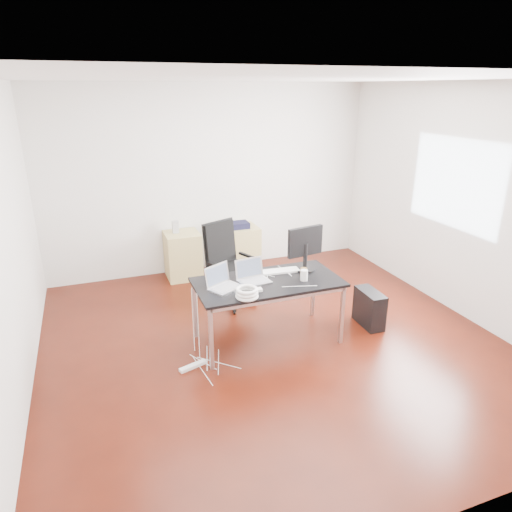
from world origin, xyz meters
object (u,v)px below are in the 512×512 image
object	(u,v)px
desk	(268,285)
filing_cabinet_left	(183,255)
pc_tower	(369,308)
filing_cabinet_right	(241,248)
office_chair	(227,260)

from	to	relation	value
desk	filing_cabinet_left	bearing A→B (deg)	103.29
pc_tower	filing_cabinet_right	bearing A→B (deg)	113.27
desk	pc_tower	distance (m)	1.37
desk	office_chair	distance (m)	1.10
filing_cabinet_left	filing_cabinet_right	xyz separation A→B (m)	(0.92, 0.00, 0.00)
filing_cabinet_right	pc_tower	bearing A→B (deg)	-69.01
office_chair	pc_tower	size ratio (longest dim) A/B	2.40
desk	office_chair	world-z (taller)	office_chair
filing_cabinet_right	filing_cabinet_left	bearing A→B (deg)	180.00
filing_cabinet_left	filing_cabinet_right	bearing A→B (deg)	0.00
office_chair	filing_cabinet_right	world-z (taller)	office_chair
office_chair	filing_cabinet_left	xyz separation A→B (m)	(-0.38, 1.07, -0.26)
pc_tower	office_chair	bearing A→B (deg)	142.14
filing_cabinet_right	pc_tower	size ratio (longest dim) A/B	1.56
office_chair	filing_cabinet_right	size ratio (longest dim) A/B	1.54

